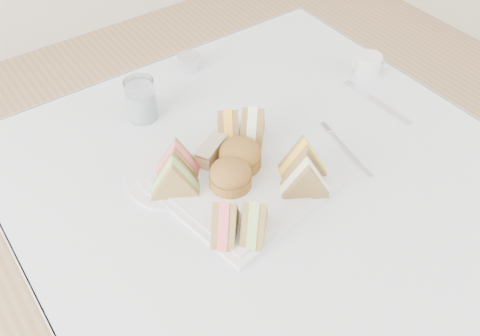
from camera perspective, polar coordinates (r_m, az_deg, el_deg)
table at (r=1.42m, az=2.62°, el=-11.32°), size 0.90×0.90×0.74m
tablecloth at (r=1.13m, az=3.23°, el=-0.81°), size 1.02×1.02×0.01m
serving_plate at (r=1.10m, az=0.00°, el=-1.61°), size 0.35×0.35×0.01m
sandwich_fl_a at (r=0.98m, az=-1.61°, el=-5.22°), size 0.10×0.10×0.08m
sandwich_fl_b at (r=0.98m, az=1.55°, el=-5.27°), size 0.09×0.10×0.08m
sandwich_fr_a at (r=1.09m, az=6.82°, el=1.20°), size 0.11×0.09×0.09m
sandwich_fr_b at (r=1.05m, az=7.05°, el=-0.85°), size 0.11×0.09×0.09m
sandwich_bl_a at (r=1.05m, az=-7.06°, el=-0.79°), size 0.11×0.09×0.09m
sandwich_bl_b at (r=1.10m, az=-6.78°, el=1.11°), size 0.10×0.09×0.08m
sandwich_br_a at (r=1.16m, az=1.36°, el=4.79°), size 0.10×0.11×0.09m
sandwich_br_b at (r=1.16m, az=-1.30°, el=4.67°), size 0.09×0.10×0.08m
scone_left at (r=1.07m, az=-1.02°, el=-0.77°), size 0.09×0.09×0.06m
scone_right at (r=1.11m, az=0.01°, el=1.38°), size 0.12×0.12×0.06m
pastry_slice at (r=1.13m, az=-3.07°, el=1.82°), size 0.09×0.07×0.04m
side_plate at (r=1.12m, az=-7.52°, el=-1.12°), size 0.23×0.23×0.01m
water_glass at (r=1.26m, az=-10.51°, el=7.21°), size 0.09×0.09×0.10m
tea_strainer at (r=1.42m, az=-5.42°, el=11.09°), size 0.07×0.07×0.03m
knife at (r=1.35m, az=14.37°, el=6.84°), size 0.02×0.21×0.00m
fork at (r=1.19m, az=11.64°, el=1.51°), size 0.04×0.16×0.00m
creamer_jug at (r=1.43m, az=13.53°, el=10.63°), size 0.08×0.08×0.06m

